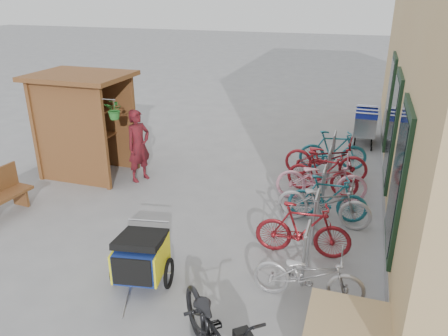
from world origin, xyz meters
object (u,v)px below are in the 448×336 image
(child_trailer, at_px, (141,256))
(bike_1, at_px, (303,230))
(kiosk, at_px, (80,111))
(person_kiosk, at_px, (139,146))
(bike_2, at_px, (324,202))
(bike_4, at_px, (321,179))
(bike_5, at_px, (322,173))
(bike_7, at_px, (333,150))
(bike_0, at_px, (309,275))
(bike_3, at_px, (328,198))
(shopping_carts, at_px, (366,121))
(bike_6, at_px, (326,158))

(child_trailer, relative_size, bike_1, 0.96)
(kiosk, xyz_separation_m, person_kiosk, (1.40, 0.07, -0.72))
(bike_2, height_order, bike_4, bike_4)
(bike_5, distance_m, bike_7, 1.48)
(bike_2, bearing_deg, bike_0, -175.87)
(bike_0, relative_size, bike_3, 1.05)
(shopping_carts, bearing_deg, child_trailer, -110.80)
(bike_3, distance_m, bike_4, 0.84)
(person_kiosk, distance_m, bike_1, 4.51)
(bike_1, xyz_separation_m, bike_6, (0.03, 3.36, 0.03))
(bike_1, xyz_separation_m, bike_5, (0.05, 2.51, -0.01))
(bike_1, height_order, bike_3, bike_1)
(bike_7, bearing_deg, bike_1, 166.84)
(bike_3, bearing_deg, bike_1, 165.81)
(person_kiosk, distance_m, bike_7, 4.66)
(kiosk, height_order, child_trailer, kiosk)
(kiosk, bearing_deg, bike_7, 20.57)
(bike_1, distance_m, bike_3, 1.38)
(bike_3, relative_size, bike_5, 0.97)
(bike_3, bearing_deg, child_trailer, 136.67)
(kiosk, relative_size, bike_7, 1.53)
(person_kiosk, relative_size, bike_5, 1.07)
(bike_0, xyz_separation_m, bike_1, (-0.25, 1.12, 0.06))
(bike_1, relative_size, bike_6, 0.83)
(bike_0, bearing_deg, child_trailer, 97.59)
(person_kiosk, bearing_deg, child_trailer, -128.44)
(shopping_carts, xyz_separation_m, bike_1, (-0.83, -6.38, -0.16))
(bike_2, relative_size, bike_6, 0.92)
(kiosk, height_order, shopping_carts, kiosk)
(kiosk, height_order, bike_1, kiosk)
(shopping_carts, bearing_deg, kiosk, -144.39)
(person_kiosk, bearing_deg, kiosk, 116.11)
(bike_3, bearing_deg, bike_4, 11.39)
(bike_5, bearing_deg, bike_3, -161.31)
(person_kiosk, bearing_deg, bike_2, -77.44)
(kiosk, relative_size, bike_3, 1.66)
(kiosk, height_order, bike_0, kiosk)
(bike_0, distance_m, bike_1, 1.15)
(bike_3, bearing_deg, bike_7, -0.20)
(bike_4, bearing_deg, bike_5, -4.87)
(bike_1, bearing_deg, bike_3, -14.82)
(bike_2, bearing_deg, bike_3, -10.72)
(kiosk, distance_m, bike_5, 5.63)
(bike_7, bearing_deg, kiosk, 99.42)
(person_kiosk, bearing_deg, bike_6, -47.84)
(bike_5, bearing_deg, shopping_carts, -3.67)
(shopping_carts, distance_m, bike_3, 5.07)
(shopping_carts, bearing_deg, bike_0, -94.47)
(person_kiosk, xyz_separation_m, bike_0, (4.29, -3.08, -0.42))
(child_trailer, xyz_separation_m, bike_6, (2.20, 4.87, 0.01))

